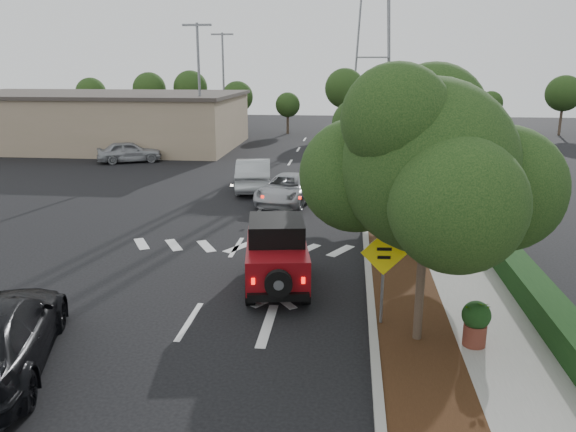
# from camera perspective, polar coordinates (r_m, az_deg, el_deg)

# --- Properties ---
(ground) EXTENTS (120.00, 120.00, 0.00)m
(ground) POSITION_cam_1_polar(r_m,az_deg,el_deg) (14.67, -9.98, -10.50)
(ground) COLOR black
(ground) RESTS_ON ground
(curb) EXTENTS (0.20, 70.00, 0.15)m
(curb) POSITION_cam_1_polar(r_m,az_deg,el_deg) (25.44, 7.66, 0.86)
(curb) COLOR #9E9B93
(curb) RESTS_ON ground
(planting_strip) EXTENTS (1.80, 70.00, 0.12)m
(planting_strip) POSITION_cam_1_polar(r_m,az_deg,el_deg) (25.49, 9.91, 0.76)
(planting_strip) COLOR black
(planting_strip) RESTS_ON ground
(sidewalk) EXTENTS (2.00, 70.00, 0.12)m
(sidewalk) POSITION_cam_1_polar(r_m,az_deg,el_deg) (25.69, 14.14, 0.64)
(sidewalk) COLOR gray
(sidewalk) RESTS_ON ground
(hedge) EXTENTS (0.80, 70.00, 0.80)m
(hedge) POSITION_cam_1_polar(r_m,az_deg,el_deg) (25.84, 17.26, 1.27)
(hedge) COLOR black
(hedge) RESTS_ON ground
(commercial_building) EXTENTS (22.00, 12.00, 4.00)m
(commercial_building) POSITION_cam_1_polar(r_m,az_deg,el_deg) (47.27, -18.88, 9.13)
(commercial_building) COLOR #9C896C
(commercial_building) RESTS_ON ground
(transmission_tower) EXTENTS (7.00, 4.00, 28.00)m
(transmission_tower) POSITION_cam_1_polar(r_m,az_deg,el_deg) (61.02, 8.34, 9.06)
(transmission_tower) COLOR slate
(transmission_tower) RESTS_ON ground
(street_tree_near) EXTENTS (3.80, 3.80, 5.92)m
(street_tree_near) POSITION_cam_1_polar(r_m,az_deg,el_deg) (13.79, 12.92, -12.40)
(street_tree_near) COLOR black
(street_tree_near) RESTS_ON ground
(street_tree_mid) EXTENTS (3.20, 3.20, 5.32)m
(street_tree_mid) POSITION_cam_1_polar(r_m,az_deg,el_deg) (20.24, 10.78, -3.25)
(street_tree_mid) COLOR black
(street_tree_mid) RESTS_ON ground
(street_tree_far) EXTENTS (3.40, 3.40, 5.62)m
(street_tree_far) POSITION_cam_1_polar(r_m,az_deg,el_deg) (26.47, 9.78, 1.17)
(street_tree_far) COLOR black
(street_tree_far) RESTS_ON ground
(light_pole_a) EXTENTS (2.00, 0.22, 9.00)m
(light_pole_a) POSITION_cam_1_polar(r_m,az_deg,el_deg) (40.53, -8.71, 6.04)
(light_pole_a) COLOR slate
(light_pole_a) RESTS_ON ground
(light_pole_b) EXTENTS (2.00, 0.22, 9.00)m
(light_pole_b) POSITION_cam_1_polar(r_m,az_deg,el_deg) (52.31, -6.41, 8.14)
(light_pole_b) COLOR slate
(light_pole_b) RESTS_ON ground
(red_jeep) EXTENTS (2.22, 4.01, 1.98)m
(red_jeep) POSITION_cam_1_polar(r_m,az_deg,el_deg) (16.34, -1.18, -3.74)
(red_jeep) COLOR black
(red_jeep) RESTS_ON ground
(silver_suv_ahead) EXTENTS (3.07, 5.06, 1.31)m
(silver_suv_ahead) POSITION_cam_1_polar(r_m,az_deg,el_deg) (26.34, -0.02, 2.79)
(silver_suv_ahead) COLOR #A4A6AC
(silver_suv_ahead) RESTS_ON ground
(silver_sedan_oncoming) EXTENTS (2.41, 5.11, 1.62)m
(silver_sedan_oncoming) POSITION_cam_1_polar(r_m,az_deg,el_deg) (29.19, -3.51, 4.29)
(silver_sedan_oncoming) COLOR #A6AAAE
(silver_sedan_oncoming) RESTS_ON ground
(parked_suv) EXTENTS (4.45, 3.24, 1.41)m
(parked_suv) POSITION_cam_1_polar(r_m,az_deg,el_deg) (38.86, -15.83, 6.30)
(parked_suv) COLOR #989A9F
(parked_suv) RESTS_ON ground
(speed_hump_sign) EXTENTS (1.12, 0.12, 2.37)m
(speed_hump_sign) POSITION_cam_1_polar(r_m,az_deg,el_deg) (13.71, 9.67, -4.89)
(speed_hump_sign) COLOR slate
(speed_hump_sign) RESTS_ON ground
(terracotta_planter) EXTENTS (0.65, 0.65, 1.13)m
(terracotta_planter) POSITION_cam_1_polar(r_m,az_deg,el_deg) (13.49, 18.56, -9.90)
(terracotta_planter) COLOR brown
(terracotta_planter) RESTS_ON ground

